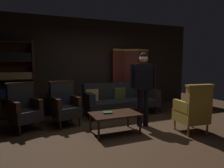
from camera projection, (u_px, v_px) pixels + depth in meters
The scene contains 12 objects.
ground_plane at pixel (127, 132), 4.26m from camera, with size 10.00×10.00×0.00m, color #3D2819.
back_wall at pixel (92, 65), 6.36m from camera, with size 7.20×0.10×2.80m, color black.
folding_screen at pixel (131, 77), 6.59m from camera, with size 1.28×0.30×1.90m.
bookshelf at pixel (17, 78), 5.33m from camera, with size 0.90×0.32×2.05m.
velvet_couch at pixel (121, 98), 5.76m from camera, with size 2.12×0.78×0.88m.
coffee_table at pixel (115, 115), 4.19m from camera, with size 1.00×0.64×0.42m.
armchair_gilt_accent at pixel (193, 110), 4.19m from camera, with size 0.64×0.63×1.04m.
armchair_wing_left at pixel (65, 105), 4.71m from camera, with size 0.69×0.69×1.04m.
armchair_wing_right at pixel (24, 108), 4.37m from camera, with size 0.77×0.76×1.04m.
standing_figure at pixel (143, 82), 4.59m from camera, with size 0.55×0.35×1.70m.
potted_plant at pixel (57, 98), 5.58m from camera, with size 0.55×0.55×0.84m.
book_green_cloth at pixel (108, 113), 4.18m from camera, with size 0.19×0.14×0.03m, color #1E4C28.
Camera 1 is at (-1.89, -3.68, 1.48)m, focal length 32.27 mm.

